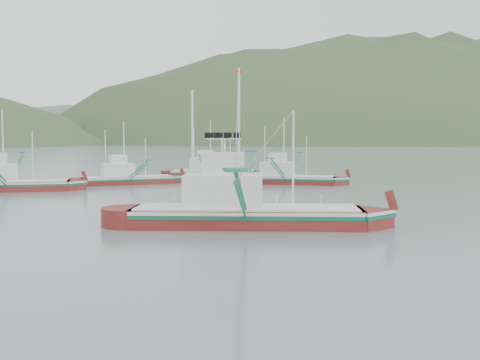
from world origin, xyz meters
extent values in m
plane|color=slate|center=(0.00, 0.00, 0.00)|extent=(1200.00, 1200.00, 0.00)
cube|color=maroon|center=(-0.23, 2.89, 0.23)|extent=(17.59, 8.98, 2.27)
cube|color=silver|center=(-0.23, 2.89, 1.19)|extent=(17.29, 8.97, 0.25)
cube|color=#0D5F44|center=(-0.23, 2.89, 0.91)|extent=(17.30, 8.99, 0.25)
cube|color=silver|center=(-0.23, 2.89, 1.42)|extent=(16.71, 8.53, 0.14)
cube|color=silver|center=(-1.87, 3.35, 2.61)|extent=(6.44, 5.03, 2.49)
cube|color=silver|center=(-1.87, 3.35, 4.65)|extent=(3.51, 3.20, 1.59)
cylinder|color=white|center=(-0.78, 3.04, 6.46)|extent=(0.18, 0.18, 10.20)
cylinder|color=white|center=(-4.05, 3.97, 5.70)|extent=(0.16, 0.16, 8.67)
cylinder|color=white|center=(3.04, 1.97, 4.93)|extent=(0.14, 0.14, 7.14)
cube|color=maroon|center=(14.04, 38.17, 0.18)|extent=(13.39, 9.10, 1.76)
cube|color=silver|center=(14.04, 38.17, 0.93)|extent=(13.19, 9.05, 0.19)
cube|color=#0D5F44|center=(14.04, 38.17, 0.71)|extent=(13.20, 9.06, 0.19)
cube|color=silver|center=(14.04, 38.17, 1.10)|extent=(12.72, 8.65, 0.11)
cube|color=silver|center=(12.85, 38.76, 2.03)|extent=(5.21, 4.50, 1.94)
cube|color=silver|center=(12.85, 38.76, 3.61)|extent=(2.92, 2.76, 1.23)
cylinder|color=white|center=(13.64, 38.36, 5.02)|extent=(0.14, 0.14, 7.93)
cylinder|color=white|center=(11.28, 39.55, 4.43)|extent=(0.12, 0.12, 6.74)
cylinder|color=white|center=(16.40, 36.97, 3.83)|extent=(0.11, 0.11, 5.55)
cube|color=maroon|center=(-21.39, 36.05, 0.19)|extent=(14.27, 3.98, 1.90)
cube|color=silver|center=(-21.39, 36.05, 1.00)|extent=(13.99, 4.06, 0.21)
cube|color=#0D5F44|center=(-21.39, 36.05, 0.76)|extent=(13.99, 4.07, 0.21)
cube|color=silver|center=(-21.39, 36.05, 1.19)|extent=(13.56, 3.78, 0.11)
cylinder|color=white|center=(-21.86, 36.06, 5.41)|extent=(0.15, 0.15, 8.53)
cylinder|color=white|center=(-18.54, 36.02, 4.12)|extent=(0.11, 0.11, 5.97)
cube|color=maroon|center=(-7.11, 42.64, 0.17)|extent=(12.86, 5.40, 1.66)
cube|color=silver|center=(-7.11, 42.64, 0.87)|extent=(12.63, 5.43, 0.18)
cube|color=#0D5F44|center=(-7.11, 42.64, 0.67)|extent=(12.63, 5.44, 0.18)
cube|color=silver|center=(-7.11, 42.64, 1.04)|extent=(12.22, 5.13, 0.10)
cube|color=silver|center=(-8.34, 42.43, 1.91)|extent=(4.55, 3.33, 1.83)
cube|color=silver|center=(-8.34, 42.43, 3.41)|extent=(2.44, 2.17, 1.16)
cylinder|color=white|center=(-7.52, 42.57, 4.74)|extent=(0.13, 0.13, 7.49)
cylinder|color=white|center=(-9.98, 42.15, 4.18)|extent=(0.12, 0.12, 6.36)
cylinder|color=white|center=(-4.65, 43.07, 3.62)|extent=(0.10, 0.10, 5.24)
cube|color=maroon|center=(6.50, 52.23, 0.18)|extent=(13.62, 7.90, 1.76)
cube|color=silver|center=(6.50, 52.23, 0.93)|extent=(13.40, 7.88, 0.19)
cube|color=#0D5F44|center=(6.50, 52.23, 0.71)|extent=(13.41, 7.89, 0.19)
cube|color=silver|center=(6.50, 52.23, 1.10)|extent=(12.94, 7.51, 0.11)
cube|color=silver|center=(5.26, 52.69, 2.03)|extent=(5.11, 4.18, 1.94)
cube|color=silver|center=(5.26, 52.69, 3.61)|extent=(2.82, 2.62, 1.23)
cylinder|color=white|center=(6.09, 52.38, 5.02)|extent=(0.14, 0.14, 7.93)
cylinder|color=white|center=(3.61, 53.30, 4.43)|extent=(0.12, 0.12, 6.74)
cylinder|color=white|center=(8.98, 51.31, 3.83)|extent=(0.11, 0.11, 5.55)
ellipsoid|color=#344D28|center=(240.00, 430.00, 0.00)|extent=(684.00, 432.00, 306.00)
ellipsoid|color=slate|center=(30.00, 560.00, 0.00)|extent=(960.00, 400.00, 240.00)
camera|label=1|loc=(-10.64, -39.71, 6.81)|focal=45.00mm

